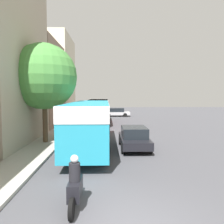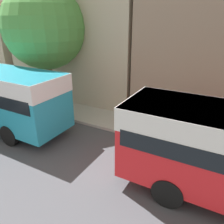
{
  "view_description": "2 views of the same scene",
  "coord_description": "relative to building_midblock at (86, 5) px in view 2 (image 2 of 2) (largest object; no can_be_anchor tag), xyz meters",
  "views": [
    {
      "loc": [
        -0.69,
        -5.35,
        3.61
      ],
      "look_at": [
        -0.08,
        17.55,
        1.84
      ],
      "focal_mm": 35.0,
      "sensor_mm": 36.0,
      "label": 1
    },
    {
      "loc": [
        4.8,
        20.76,
        5.42
      ],
      "look_at": [
        -1.83,
        17.13,
        2.19
      ],
      "focal_mm": 35.0,
      "sensor_mm": 36.0,
      "label": 2
    }
  ],
  "objects": [
    {
      "name": "building_corner",
      "position": [
        -0.0,
        -9.91,
        -2.29
      ],
      "size": [
        6.18,
        8.44,
        8.06
      ],
      "color": "#BCAD93",
      "rests_on": "ground_plane"
    },
    {
      "name": "building_midblock",
      "position": [
        0.0,
        0.0,
        0.0
      ],
      "size": [
        6.18,
        9.5,
        12.64
      ],
      "color": "#BCAD93",
      "rests_on": "ground_plane"
    },
    {
      "name": "building_far_terrace",
      "position": [
        0.4,
        9.05,
        -1.48
      ],
      "size": [
        5.38,
        8.18,
        9.67
      ],
      "color": "gray",
      "rests_on": "ground_plane"
    },
    {
      "name": "street_tree",
      "position": [
        4.08,
        -0.16,
        -1.37
      ],
      "size": [
        4.78,
        4.78,
        7.2
      ],
      "color": "brown",
      "rests_on": "sidewalk"
    }
  ]
}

